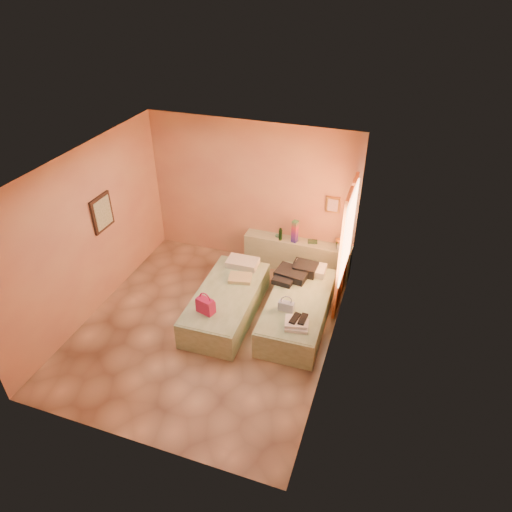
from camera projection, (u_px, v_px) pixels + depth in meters
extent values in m
plane|color=tan|center=(207.00, 327.00, 7.57)|extent=(4.50, 4.50, 0.00)
cube|color=tan|center=(251.00, 194.00, 8.57)|extent=(4.00, 0.02, 2.80)
cube|color=tan|center=(88.00, 235.00, 7.34)|extent=(0.02, 4.50, 2.80)
cube|color=tan|center=(334.00, 283.00, 6.26)|extent=(0.02, 4.50, 2.80)
cube|color=white|center=(194.00, 169.00, 6.02)|extent=(4.00, 4.50, 0.02)
cube|color=#FFD79E|center=(349.00, 233.00, 7.19)|extent=(0.02, 1.10, 1.40)
cube|color=orange|center=(342.00, 256.00, 7.28)|extent=(0.05, 0.55, 2.20)
cube|color=orange|center=(348.00, 237.00, 7.75)|extent=(0.05, 0.45, 2.20)
cube|color=black|center=(102.00, 213.00, 7.53)|extent=(0.04, 0.50, 0.60)
cube|color=#C48941|center=(333.00, 205.00, 8.10)|extent=(0.25, 0.04, 0.30)
cube|color=#AEB997|center=(297.00, 255.00, 8.79)|extent=(2.05, 0.30, 0.65)
cube|color=#B7D3AA|center=(227.00, 303.00, 7.70)|extent=(0.95, 2.02, 0.50)
cube|color=#B7D3AA|center=(297.00, 311.00, 7.54)|extent=(0.95, 2.02, 0.50)
cylinder|color=#123317|center=(280.00, 234.00, 8.57)|extent=(0.08, 0.08, 0.24)
cube|color=#B6164D|center=(295.00, 232.00, 8.46)|extent=(0.12, 0.12, 0.45)
cylinder|color=#49876C|center=(278.00, 236.00, 8.73)|extent=(0.12, 0.12, 0.03)
cube|color=#234129|center=(313.00, 242.00, 8.55)|extent=(0.20, 0.17, 0.03)
cube|color=white|center=(340.00, 243.00, 8.29)|extent=(0.26, 0.26, 0.27)
cube|color=#B6164D|center=(206.00, 305.00, 7.06)|extent=(0.31, 0.23, 0.26)
cube|color=tan|center=(240.00, 278.00, 7.82)|extent=(0.44, 0.38, 0.07)
cube|color=black|center=(295.00, 273.00, 7.84)|extent=(0.64, 0.64, 0.17)
cube|color=#476EAB|center=(286.00, 306.00, 7.12)|extent=(0.25, 0.11, 0.16)
cube|color=white|center=(297.00, 324.00, 6.82)|extent=(0.40, 0.35, 0.10)
cube|color=black|center=(299.00, 319.00, 6.82)|extent=(0.23, 0.28, 0.03)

